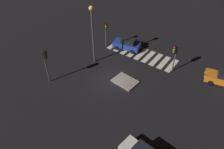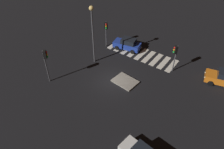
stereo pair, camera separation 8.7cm
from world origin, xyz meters
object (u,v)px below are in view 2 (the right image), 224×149
(car_blue, at_px, (127,44))
(traffic_light_north, at_px, (46,59))
(car_orange, at_px, (224,78))
(traffic_island, at_px, (125,81))
(traffic_light_south, at_px, (175,53))
(traffic_light_east, at_px, (106,29))
(street_lamp, at_px, (92,26))

(car_blue, height_order, traffic_light_north, traffic_light_north)
(car_orange, distance_m, traffic_light_north, 20.54)
(traffic_island, xyz_separation_m, car_blue, (3.76, -6.23, 0.74))
(traffic_light_north, bearing_deg, traffic_light_south, 7.31)
(traffic_island, distance_m, traffic_light_north, 9.47)
(car_blue, bearing_deg, traffic_light_east, 12.53)
(traffic_island, bearing_deg, traffic_light_north, 34.95)
(car_orange, relative_size, traffic_light_east, 1.12)
(car_blue, xyz_separation_m, traffic_light_south, (-7.33, 1.01, 1.97))
(traffic_island, xyz_separation_m, traffic_light_north, (7.30, 5.11, 3.19))
(car_orange, height_order, traffic_light_south, traffic_light_south)
(traffic_light_south, xyz_separation_m, traffic_light_east, (10.19, 0.22, 0.13))
(traffic_island, distance_m, street_lamp, 7.71)
(traffic_light_south, relative_size, street_lamp, 0.48)
(car_blue, xyz_separation_m, street_lamp, (1.89, 5.14, 4.41))
(car_orange, bearing_deg, traffic_light_north, 21.06)
(car_blue, height_order, traffic_light_east, traffic_light_east)
(traffic_light_north, bearing_deg, car_blue, 36.44)
(traffic_light_south, height_order, traffic_light_east, traffic_light_east)
(traffic_island, bearing_deg, car_blue, -58.88)
(car_blue, bearing_deg, traffic_light_north, 61.87)
(traffic_light_north, xyz_separation_m, traffic_light_east, (-0.69, -10.10, -0.35))
(traffic_light_east, bearing_deg, car_orange, 53.19)
(car_orange, bearing_deg, traffic_island, 20.90)
(traffic_light_south, bearing_deg, traffic_island, 5.18)
(car_orange, xyz_separation_m, car_blue, (13.21, 0.29, -0.04))
(car_orange, bearing_deg, traffic_light_east, -8.27)
(traffic_light_north, height_order, street_lamp, street_lamp)
(car_orange, height_order, traffic_light_north, traffic_light_north)
(traffic_light_north, bearing_deg, street_lamp, 38.80)
(traffic_light_east, bearing_deg, traffic_light_north, -46.12)
(traffic_light_east, xyz_separation_m, street_lamp, (-0.97, 3.91, 2.31))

